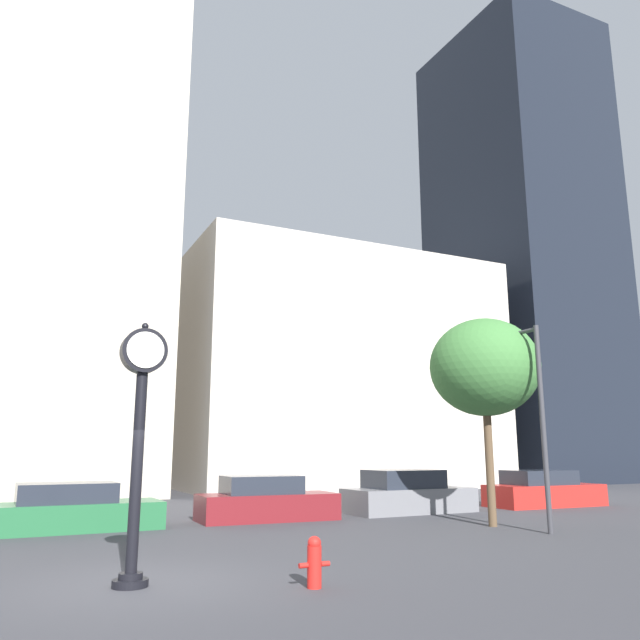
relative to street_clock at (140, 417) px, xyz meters
The scene contains 12 objects.
ground_plane 2.73m from the street_clock, 41.84° to the left, with size 200.00×200.00×0.00m, color #38383D.
building_tall_tower 28.83m from the street_clock, 95.15° to the left, with size 13.62×12.00×36.66m.
building_storefront_row 29.12m from the street_clock, 56.88° to the left, with size 18.90×12.00×13.73m.
building_glass_modern 42.97m from the street_clock, 36.76° to the left, with size 9.98×12.00×35.05m.
street_clock is the anchor object (origin of this frame).
car_green 8.37m from the street_clock, 92.14° to the left, with size 4.69×2.01×1.28m.
car_maroon 10.04m from the street_clock, 56.37° to the left, with size 4.40×1.91×1.37m.
car_grey 13.81m from the street_clock, 37.40° to the left, with size 4.74×2.13×1.48m.
car_red 19.05m from the street_clock, 25.44° to the left, with size 4.81×1.96×1.39m.
fire_hydrant_near 3.78m from the street_clock, 27.20° to the right, with size 0.54×0.23×0.80m.
street_lamp_right 11.36m from the street_clock, 11.76° to the left, with size 0.36×1.57×5.61m.
bare_tree 11.60m from the street_clock, 19.51° to the left, with size 3.29×3.29×6.12m.
Camera 1 is at (-2.03, -11.14, 2.17)m, focal length 35.00 mm.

